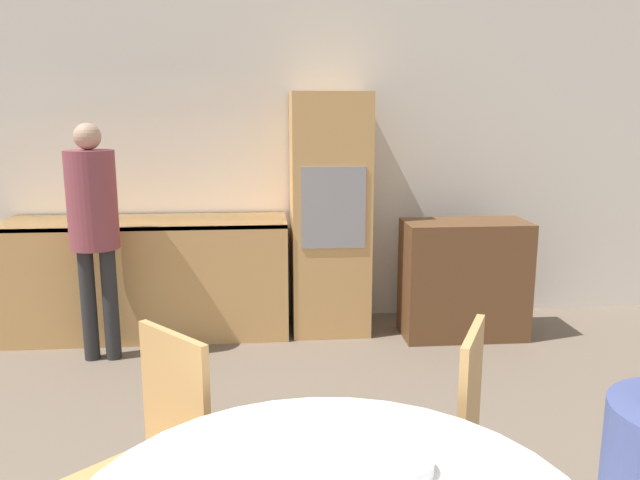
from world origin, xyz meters
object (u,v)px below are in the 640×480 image
oven_unit (329,214)px  person_standing (93,216)px  chair_far_left (155,452)px  sideboard (464,279)px  bowl_near (405,466)px  chair_far_right (443,435)px

oven_unit → person_standing: oven_unit is taller
person_standing → chair_far_left: bearing=-71.1°
person_standing → sideboard: bearing=5.3°
person_standing → bowl_near: (1.52, -2.77, -0.24)m
oven_unit → person_standing: size_ratio=1.13×
sideboard → chair_far_left: chair_far_left is taller
oven_unit → sideboard: bearing=-14.6°
chair_far_right → chair_far_left: bearing=-61.3°
sideboard → chair_far_left: size_ratio=0.98×
oven_unit → sideboard: 1.14m
oven_unit → bowl_near: (-0.13, -3.28, -0.15)m
chair_far_right → person_standing: size_ratio=0.58×
sideboard → chair_far_right: size_ratio=0.98×
person_standing → bowl_near: size_ratio=10.68×
sideboard → bowl_near: 3.24m
sideboard → chair_far_right: chair_far_right is taller
oven_unit → person_standing: 1.73m
oven_unit → chair_far_left: bearing=-108.1°
sideboard → bowl_near: size_ratio=6.10×
person_standing → chair_far_right: bearing=-50.5°
sideboard → bowl_near: bearing=-110.7°
sideboard → chair_far_left: (-1.90, -2.46, 0.08)m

